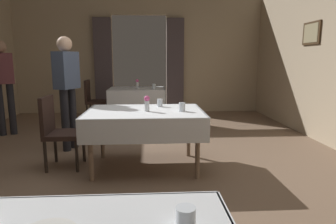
# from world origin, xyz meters

# --- Properties ---
(ground) EXTENTS (10.08, 10.08, 0.00)m
(ground) POSITION_xyz_m (0.00, 0.00, 0.00)
(ground) COLOR #7A604C
(wall_back) EXTENTS (6.40, 0.27, 3.00)m
(wall_back) POSITION_xyz_m (0.00, 4.18, 1.51)
(wall_back) COLOR tan
(wall_back) RESTS_ON ground
(dining_table_mid) EXTENTS (1.47, 1.04, 0.75)m
(dining_table_mid) POSITION_xyz_m (0.21, 0.12, 0.66)
(dining_table_mid) COLOR #7A604C
(dining_table_mid) RESTS_ON ground
(dining_table_far) EXTENTS (1.23, 0.89, 0.75)m
(dining_table_far) POSITION_xyz_m (-0.03, 2.99, 0.64)
(dining_table_far) COLOR #7A604C
(dining_table_far) RESTS_ON ground
(chair_mid_left) EXTENTS (0.44, 0.44, 0.93)m
(chair_mid_left) POSITION_xyz_m (-0.91, 0.18, 0.52)
(chair_mid_left) COLOR black
(chair_mid_left) RESTS_ON ground
(chair_far_left) EXTENTS (0.44, 0.44, 0.93)m
(chair_far_left) POSITION_xyz_m (-1.03, 3.09, 0.52)
(chair_far_left) COLOR black
(chair_far_left) RESTS_ON ground
(glass_near_c) EXTENTS (0.08, 0.08, 0.08)m
(glass_near_c) POSITION_xyz_m (0.41, -2.48, 0.79)
(glass_near_c) COLOR silver
(glass_near_c) RESTS_ON dining_table_near
(flower_vase_mid) EXTENTS (0.07, 0.07, 0.20)m
(flower_vase_mid) POSITION_xyz_m (0.24, 0.05, 0.86)
(flower_vase_mid) COLOR silver
(flower_vase_mid) RESTS_ON dining_table_mid
(glass_mid_b) EXTENTS (0.07, 0.07, 0.11)m
(glass_mid_b) POSITION_xyz_m (0.41, 0.41, 0.80)
(glass_mid_b) COLOR silver
(glass_mid_b) RESTS_ON dining_table_mid
(glass_mid_c) EXTENTS (0.08, 0.08, 0.11)m
(glass_mid_c) POSITION_xyz_m (0.67, 0.03, 0.80)
(glass_mid_c) COLOR silver
(glass_mid_c) RESTS_ON dining_table_mid
(flower_vase_far) EXTENTS (0.07, 0.07, 0.21)m
(flower_vase_far) POSITION_xyz_m (-0.01, 2.92, 0.86)
(flower_vase_far) COLOR silver
(flower_vase_far) RESTS_ON dining_table_far
(glass_far_b) EXTENTS (0.08, 0.08, 0.11)m
(glass_far_b) POSITION_xyz_m (0.35, 2.86, 0.81)
(glass_far_b) COLOR silver
(glass_far_b) RESTS_ON dining_table_far
(person_waiter_by_doorway) EXTENTS (0.35, 0.42, 1.72)m
(person_waiter_by_doorway) POSITION_xyz_m (-0.98, 0.96, 1.02)
(person_waiter_by_doorway) COLOR black
(person_waiter_by_doorway) RESTS_ON ground
(person_diner_standing_aside) EXTENTS (0.42, 0.36, 1.72)m
(person_diner_standing_aside) POSITION_xyz_m (-2.38, 1.92, 1.02)
(person_diner_standing_aside) COLOR black
(person_diner_standing_aside) RESTS_ON ground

